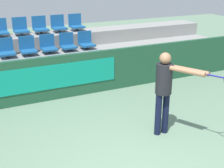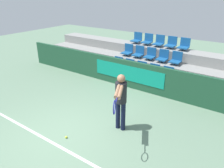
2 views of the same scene
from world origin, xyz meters
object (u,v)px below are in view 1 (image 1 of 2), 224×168
object	(u,v)px
stadium_chair_10	(0,30)
stadium_chair_9	(86,42)
stadium_chair_6	(28,48)
stadium_chair_13	(59,25)
stadium_chair_1	(36,70)
stadium_chair_7	(48,46)
stadium_chair_0	(13,73)
stadium_chair_5	(6,50)
stadium_chair_11	(21,28)
stadium_chair_4	(97,62)
stadium_chair_12	(40,27)
stadium_chair_2	(58,67)
stadium_chair_3	(78,65)
stadium_chair_8	(68,44)
stadium_chair_14	(76,24)
tennis_player	(167,86)

from	to	relation	value
stadium_chair_10	stadium_chair_9	bearing A→B (deg)	-20.01
stadium_chair_6	stadium_chair_13	world-z (taller)	stadium_chair_13
stadium_chair_1	stadium_chair_7	world-z (taller)	stadium_chair_7
stadium_chair_0	stadium_chair_5	xyz separation A→B (m)	(0.00, 0.86, 0.43)
stadium_chair_11	stadium_chair_13	size ratio (longest dim) A/B	1.00
stadium_chair_4	stadium_chair_9	world-z (taller)	stadium_chair_9
stadium_chair_11	stadium_chair_12	world-z (taller)	same
stadium_chair_6	stadium_chair_5	bearing A→B (deg)	180.00
stadium_chair_2	stadium_chair_0	bearing A→B (deg)	180.00
stadium_chair_2	stadium_chair_13	xyz separation A→B (m)	(0.59, 1.73, 0.85)
stadium_chair_10	stadium_chair_1	bearing A→B (deg)	-71.06
stadium_chair_9	stadium_chair_11	bearing A→B (deg)	154.10
stadium_chair_3	stadium_chair_7	bearing A→B (deg)	124.46
stadium_chair_11	stadium_chair_13	bearing A→B (deg)	0.00
stadium_chair_6	stadium_chair_12	bearing A→B (deg)	55.54
stadium_chair_2	stadium_chair_7	bearing A→B (deg)	90.00
stadium_chair_2	stadium_chair_9	world-z (taller)	stadium_chair_9
stadium_chair_7	stadium_chair_12	distance (m)	0.96
stadium_chair_5	stadium_chair_4	bearing A→B (deg)	-20.01
stadium_chair_4	stadium_chair_8	distance (m)	1.13
stadium_chair_9	stadium_chair_4	bearing A→B (deg)	-90.00
stadium_chair_0	stadium_chair_4	world-z (taller)	same
stadium_chair_14	stadium_chair_3	bearing A→B (deg)	-108.94
stadium_chair_1	stadium_chair_6	bearing A→B (deg)	90.00
stadium_chair_6	tennis_player	xyz separation A→B (m)	(1.78, -4.26, -0.00)
stadium_chair_0	stadium_chair_11	world-z (taller)	stadium_chair_11
stadium_chair_2	stadium_chair_3	size ratio (longest dim) A/B	1.00
stadium_chair_2	stadium_chair_10	xyz separation A→B (m)	(-1.19, 1.73, 0.85)
stadium_chair_14	stadium_chair_4	bearing A→B (deg)	-90.00
stadium_chair_12	stadium_chair_8	bearing A→B (deg)	-55.54
stadium_chair_14	stadium_chair_0	bearing A→B (deg)	-143.93
stadium_chair_0	stadium_chair_7	world-z (taller)	stadium_chair_7
tennis_player	stadium_chair_10	bearing A→B (deg)	88.44
stadium_chair_4	tennis_player	xyz separation A→B (m)	(0.00, -3.40, 0.42)
stadium_chair_2	stadium_chair_11	xyz separation A→B (m)	(-0.59, 1.73, 0.85)
stadium_chair_5	stadium_chair_13	bearing A→B (deg)	25.90
stadium_chair_3	tennis_player	xyz separation A→B (m)	(0.60, -3.40, 0.42)
stadium_chair_12	stadium_chair_0	bearing A→B (deg)	-124.46
stadium_chair_7	stadium_chair_13	xyz separation A→B (m)	(0.59, 0.86, 0.43)
stadium_chair_3	stadium_chair_8	bearing A→B (deg)	90.00
stadium_chair_6	stadium_chair_9	distance (m)	1.78
stadium_chair_7	stadium_chair_10	xyz separation A→B (m)	(-1.19, 0.86, 0.43)
stadium_chair_4	stadium_chair_10	world-z (taller)	stadium_chair_10
stadium_chair_3	stadium_chair_4	distance (m)	0.59
stadium_chair_10	stadium_chair_13	distance (m)	1.78
stadium_chair_1	stadium_chair_11	xyz separation A→B (m)	(0.00, 1.73, 0.85)
stadium_chair_0	stadium_chair_10	bearing A→B (deg)	90.00
stadium_chair_11	stadium_chair_2	bearing A→B (deg)	-71.06
stadium_chair_4	stadium_chair_5	xyz separation A→B (m)	(-2.37, 0.86, 0.43)
stadium_chair_14	stadium_chair_5	bearing A→B (deg)	-159.99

